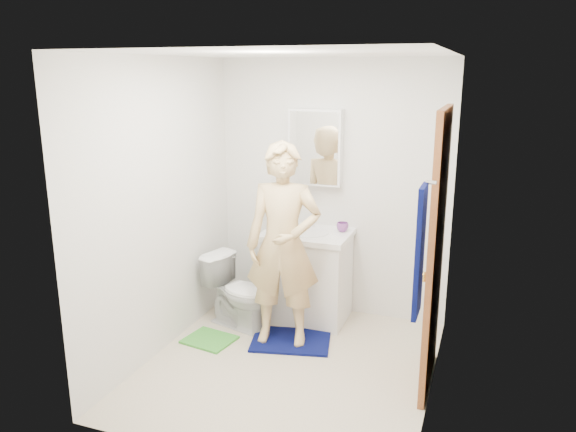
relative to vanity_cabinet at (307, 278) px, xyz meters
The scene contains 22 objects.
floor 1.01m from the vanity_cabinet, 80.69° to the right, with size 2.20×2.40×0.02m, color beige.
ceiling 2.21m from the vanity_cabinet, 80.69° to the right, with size 2.20×2.40×0.02m, color white.
wall_back 0.87m from the vanity_cabinet, 63.05° to the left, with size 2.20×0.02×2.40m, color silver.
wall_front 2.28m from the vanity_cabinet, 85.96° to the right, with size 2.20×0.02×2.40m, color silver.
wall_left 1.55m from the vanity_cabinet, 136.37° to the right, with size 0.02×2.40×2.40m, color silver.
wall_right 1.75m from the vanity_cabinet, 35.99° to the right, with size 0.02×2.40×2.40m, color silver.
vanity_cabinet is the anchor object (origin of this frame).
countertop 0.43m from the vanity_cabinet, ahead, with size 0.79×0.59×0.05m, color white.
sink_basin 0.44m from the vanity_cabinet, ahead, with size 0.40×0.40×0.03m, color white.
faucet 0.54m from the vanity_cabinet, 90.00° to the left, with size 0.03×0.03×0.12m, color silver.
medicine_cabinet 1.22m from the vanity_cabinet, 90.00° to the left, with size 0.50×0.12×0.70m, color white.
mirror_panel 1.21m from the vanity_cabinet, 90.00° to the left, with size 0.46×0.01×0.66m, color white.
door 1.57m from the vanity_cabinet, 32.20° to the right, with size 0.05×0.80×2.05m, color #A25A2C.
door_knob 1.69m from the vanity_cabinet, 42.72° to the right, with size 0.07×0.07×0.07m, color gold.
towel 2.08m from the vanity_cabinet, 51.53° to the right, with size 0.03×0.24×0.80m, color #080E4C.
towel_hook 2.30m from the vanity_cabinet, 50.60° to the right, with size 0.02×0.02×0.06m, color silver.
toilet 0.65m from the vanity_cabinet, 144.80° to the right, with size 0.37×0.65×0.66m, color white.
bath_mat 0.65m from the vanity_cabinet, 86.73° to the right, with size 0.67×0.48×0.02m, color #080E4C.
green_rug 1.06m from the vanity_cabinet, 130.83° to the right, with size 0.41×0.34×0.02m, color green.
soap_dispenser 0.62m from the vanity_cabinet, behind, with size 0.08×0.08×0.18m, color #B66655.
toothbrush_cup 0.59m from the vanity_cabinet, 22.35° to the left, with size 0.11×0.11×0.09m, color #7C3E88.
man 0.73m from the vanity_cabinet, 93.25° to the right, with size 0.63×0.41×1.72m, color #DDB97C.
Camera 1 is at (1.38, -3.79, 2.29)m, focal length 35.00 mm.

